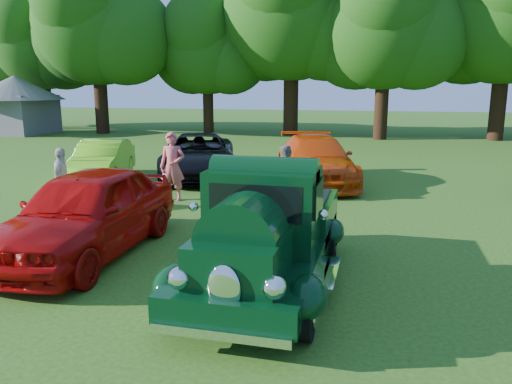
% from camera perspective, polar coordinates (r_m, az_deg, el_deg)
% --- Properties ---
extents(ground, '(120.00, 120.00, 0.00)m').
position_cam_1_polar(ground, '(9.00, 0.06, -8.78)').
color(ground, '#284E12').
rests_on(ground, ground).
extents(hero_pickup, '(2.34, 5.02, 1.96)m').
position_cam_1_polar(hero_pickup, '(8.08, 1.32, -4.84)').
color(hero_pickup, black).
rests_on(hero_pickup, ground).
extents(red_convertible, '(2.12, 4.95, 1.66)m').
position_cam_1_polar(red_convertible, '(10.08, -18.78, -2.19)').
color(red_convertible, '#A70807').
rests_on(red_convertible, ground).
extents(back_car_lime, '(2.57, 4.40, 1.37)m').
position_cam_1_polar(back_car_lime, '(17.98, -17.17, 3.46)').
color(back_car_lime, '#64C119').
rests_on(back_car_lime, ground).
extents(back_car_black, '(4.20, 6.05, 1.54)m').
position_cam_1_polar(back_car_black, '(17.94, -6.55, 4.16)').
color(back_car_black, black).
rests_on(back_car_black, ground).
extents(back_car_orange, '(3.64, 5.80, 1.57)m').
position_cam_1_polar(back_car_orange, '(16.75, 6.83, 3.65)').
color(back_car_orange, '#D24007').
rests_on(back_car_orange, ground).
extents(spectator_pink, '(0.77, 0.57, 1.94)m').
position_cam_1_polar(spectator_pink, '(14.26, -9.52, 2.87)').
color(spectator_pink, '#D25659').
rests_on(spectator_pink, ground).
extents(spectator_grey, '(0.95, 0.89, 1.56)m').
position_cam_1_polar(spectator_grey, '(14.14, 3.46, 2.17)').
color(spectator_grey, slate).
rests_on(spectator_grey, ground).
extents(spectator_white, '(0.69, 1.03, 1.63)m').
position_cam_1_polar(spectator_white, '(14.01, -21.33, 1.41)').
color(spectator_white, beige).
rests_on(spectator_white, ground).
extents(gazebo, '(6.40, 6.40, 3.90)m').
position_cam_1_polar(gazebo, '(37.80, -25.76, 9.64)').
color(gazebo, '#5B5B60').
rests_on(gazebo, ground).
extents(tree_line, '(64.17, 10.83, 12.31)m').
position_cam_1_polar(tree_line, '(32.85, 10.63, 18.63)').
color(tree_line, black).
rests_on(tree_line, ground).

